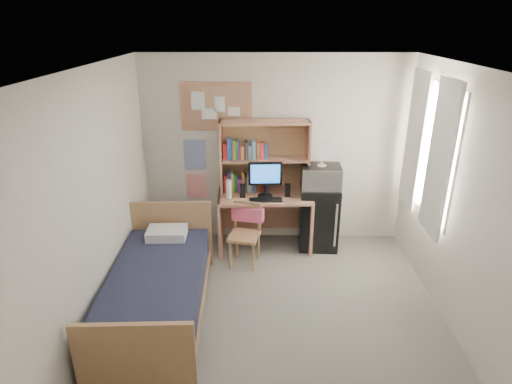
{
  "coord_description": "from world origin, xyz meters",
  "views": [
    {
      "loc": [
        -0.17,
        -3.56,
        3.0
      ],
      "look_at": [
        -0.24,
        1.2,
        1.06
      ],
      "focal_mm": 30.0,
      "sensor_mm": 36.0,
      "label": 1
    }
  ],
  "objects_px": {
    "bed": "(158,293)",
    "microwave": "(321,176)",
    "mini_fridge": "(318,216)",
    "speaker_right": "(288,190)",
    "desk_fan": "(322,155)",
    "monitor": "(265,180)",
    "desk_chair": "(244,236)",
    "bulletin_board": "(216,106)",
    "speaker_left": "(243,191)",
    "desk": "(265,221)"
  },
  "relations": [
    {
      "from": "bed",
      "to": "monitor",
      "type": "distance_m",
      "value": 2.01
    },
    {
      "from": "mini_fridge",
      "to": "speaker_left",
      "type": "height_order",
      "value": "speaker_left"
    },
    {
      "from": "bulletin_board",
      "to": "monitor",
      "type": "xyz_separation_m",
      "value": [
        0.65,
        -0.38,
        -0.9
      ]
    },
    {
      "from": "desk_fan",
      "to": "bed",
      "type": "bearing_deg",
      "value": -138.0
    },
    {
      "from": "desk_chair",
      "to": "bed",
      "type": "bearing_deg",
      "value": -117.47
    },
    {
      "from": "bed",
      "to": "speaker_right",
      "type": "height_order",
      "value": "speaker_right"
    },
    {
      "from": "bulletin_board",
      "to": "desk_chair",
      "type": "height_order",
      "value": "bulletin_board"
    },
    {
      "from": "mini_fridge",
      "to": "desk_fan",
      "type": "height_order",
      "value": "desk_fan"
    },
    {
      "from": "speaker_left",
      "to": "mini_fridge",
      "type": "bearing_deg",
      "value": 4.12
    },
    {
      "from": "monitor",
      "to": "microwave",
      "type": "xyz_separation_m",
      "value": [
        0.74,
        0.09,
        0.02
      ]
    },
    {
      "from": "desk_chair",
      "to": "bed",
      "type": "distance_m",
      "value": 1.39
    },
    {
      "from": "microwave",
      "to": "desk_fan",
      "type": "xyz_separation_m",
      "value": [
        0.0,
        0.0,
        0.3
      ]
    },
    {
      "from": "bed",
      "to": "desk_fan",
      "type": "distance_m",
      "value": 2.67
    },
    {
      "from": "speaker_left",
      "to": "desk_fan",
      "type": "height_order",
      "value": "desk_fan"
    },
    {
      "from": "desk",
      "to": "speaker_left",
      "type": "xyz_separation_m",
      "value": [
        -0.3,
        -0.07,
        0.48
      ]
    },
    {
      "from": "desk_chair",
      "to": "bed",
      "type": "height_order",
      "value": "desk_chair"
    },
    {
      "from": "mini_fridge",
      "to": "bed",
      "type": "distance_m",
      "value": 2.47
    },
    {
      "from": "bed",
      "to": "desk",
      "type": "bearing_deg",
      "value": 50.44
    },
    {
      "from": "bulletin_board",
      "to": "speaker_left",
      "type": "distance_m",
      "value": 1.17
    },
    {
      "from": "speaker_left",
      "to": "speaker_right",
      "type": "bearing_deg",
      "value": -0.0
    },
    {
      "from": "desk",
      "to": "bulletin_board",
      "type": "bearing_deg",
      "value": 151.09
    },
    {
      "from": "monitor",
      "to": "desk_fan",
      "type": "distance_m",
      "value": 0.81
    },
    {
      "from": "bulletin_board",
      "to": "desk_chair",
      "type": "xyz_separation_m",
      "value": [
        0.39,
        -0.78,
        -1.51
      ]
    },
    {
      "from": "bed",
      "to": "desk_fan",
      "type": "xyz_separation_m",
      "value": [
        1.9,
        1.55,
        1.07
      ]
    },
    {
      "from": "monitor",
      "to": "desk_fan",
      "type": "xyz_separation_m",
      "value": [
        0.74,
        0.09,
        0.32
      ]
    },
    {
      "from": "desk",
      "to": "speaker_left",
      "type": "distance_m",
      "value": 0.57
    },
    {
      "from": "bed",
      "to": "monitor",
      "type": "height_order",
      "value": "monitor"
    },
    {
      "from": "bed",
      "to": "microwave",
      "type": "bearing_deg",
      "value": 36.84
    },
    {
      "from": "microwave",
      "to": "bulletin_board",
      "type": "bearing_deg",
      "value": 171.13
    },
    {
      "from": "bulletin_board",
      "to": "speaker_left",
      "type": "relative_size",
      "value": 5.33
    },
    {
      "from": "desk_fan",
      "to": "mini_fridge",
      "type": "bearing_deg",
      "value": 90.0
    },
    {
      "from": "mini_fridge",
      "to": "monitor",
      "type": "height_order",
      "value": "monitor"
    },
    {
      "from": "speaker_right",
      "to": "microwave",
      "type": "height_order",
      "value": "microwave"
    },
    {
      "from": "mini_fridge",
      "to": "microwave",
      "type": "distance_m",
      "value": 0.6
    },
    {
      "from": "speaker_left",
      "to": "microwave",
      "type": "distance_m",
      "value": 1.06
    },
    {
      "from": "speaker_right",
      "to": "bulletin_board",
      "type": "bearing_deg",
      "value": 156.29
    },
    {
      "from": "mini_fridge",
      "to": "speaker_right",
      "type": "relative_size",
      "value": 5.19
    },
    {
      "from": "bulletin_board",
      "to": "microwave",
      "type": "height_order",
      "value": "bulletin_board"
    },
    {
      "from": "speaker_left",
      "to": "monitor",
      "type": "bearing_deg",
      "value": -0.0
    },
    {
      "from": "bulletin_board",
      "to": "speaker_right",
      "type": "height_order",
      "value": "bulletin_board"
    },
    {
      "from": "mini_fridge",
      "to": "monitor",
      "type": "distance_m",
      "value": 0.95
    },
    {
      "from": "monitor",
      "to": "speaker_left",
      "type": "height_order",
      "value": "monitor"
    },
    {
      "from": "microwave",
      "to": "monitor",
      "type": "bearing_deg",
      "value": -170.22
    },
    {
      "from": "bulletin_board",
      "to": "bed",
      "type": "relative_size",
      "value": 0.47
    },
    {
      "from": "desk",
      "to": "monitor",
      "type": "relative_size",
      "value": 2.68
    },
    {
      "from": "mini_fridge",
      "to": "bed",
      "type": "bearing_deg",
      "value": -137.66
    },
    {
      "from": "mini_fridge",
      "to": "speaker_right",
      "type": "xyz_separation_m",
      "value": [
        -0.45,
        -0.1,
        0.43
      ]
    },
    {
      "from": "mini_fridge",
      "to": "monitor",
      "type": "relative_size",
      "value": 1.9
    },
    {
      "from": "desk_chair",
      "to": "microwave",
      "type": "distance_m",
      "value": 1.29
    },
    {
      "from": "desk_chair",
      "to": "bulletin_board",
      "type": "bearing_deg",
      "value": 128.82
    }
  ]
}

